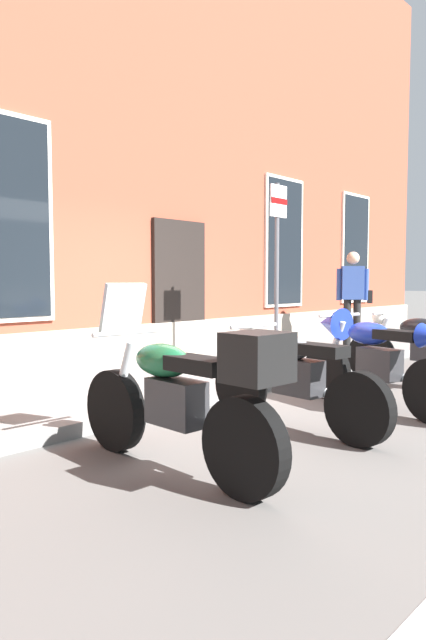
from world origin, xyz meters
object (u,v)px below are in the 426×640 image
at_px(motorcycle_blue_sport, 370,355).
at_px(motorcycle_black_naked, 426,350).
at_px(parking_sign, 277,249).
at_px(motorcycle_green_touring, 182,396).
at_px(pedestrian_blue_top, 353,293).
at_px(motorcycle_grey_naked, 293,378).

relative_size(motorcycle_blue_sport, motorcycle_black_naked, 0.91).
xyz_separation_m(motorcycle_blue_sport, parking_sign, (1.01, 1.93, 1.22)).
distance_m(motorcycle_green_touring, motorcycle_blue_sport, 2.74).
xyz_separation_m(motorcycle_green_touring, parking_sign, (3.75, 1.92, 1.23)).
relative_size(motorcycle_green_touring, parking_sign, 0.79).
bearing_deg(motorcycle_black_naked, pedestrian_blue_top, 43.50).
relative_size(motorcycle_black_naked, pedestrian_blue_top, 1.24).
bearing_deg(motorcycle_grey_naked, motorcycle_black_naked, -2.56).
distance_m(motorcycle_blue_sport, motorcycle_black_naked, 1.50).
relative_size(motorcycle_green_touring, pedestrian_blue_top, 1.16).
height_order(motorcycle_blue_sport, motorcycle_black_naked, motorcycle_blue_sport).
bearing_deg(motorcycle_black_naked, motorcycle_green_touring, 179.89).
distance_m(motorcycle_blue_sport, parking_sign, 2.50).
distance_m(pedestrian_blue_top, parking_sign, 3.07).
distance_m(motorcycle_black_naked, pedestrian_blue_top, 3.48).
height_order(motorcycle_blue_sport, parking_sign, parking_sign).
relative_size(motorcycle_blue_sport, pedestrian_blue_top, 1.12).
distance_m(motorcycle_blue_sport, pedestrian_blue_top, 4.65).
bearing_deg(motorcycle_green_touring, motorcycle_black_naked, -0.11).
relative_size(motorcycle_green_touring, motorcycle_blue_sport, 1.03).
relative_size(motorcycle_grey_naked, pedestrian_blue_top, 1.13).
xyz_separation_m(motorcycle_blue_sport, pedestrian_blue_top, (3.98, 2.35, 0.55)).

